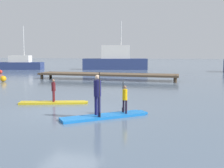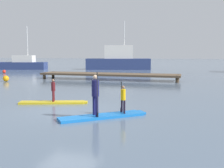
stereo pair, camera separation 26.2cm
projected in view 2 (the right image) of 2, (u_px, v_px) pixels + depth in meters
name	position (u px, v px, depth m)	size (l,w,h in m)	color
ground_plane	(68.00, 111.00, 11.72)	(240.00, 240.00, 0.00)	slate
paddleboard_near	(53.00, 102.00, 13.44)	(3.39, 1.53, 0.10)	gold
paddler_child_solo	(53.00, 89.00, 13.37)	(0.25, 0.38, 1.14)	#4C1419
paddleboard_far	(103.00, 116.00, 10.49)	(3.15, 2.71, 0.10)	blue
paddler_adult	(95.00, 92.00, 10.25)	(0.40, 0.43, 1.71)	#19194C
paddler_child_front	(123.00, 98.00, 10.76)	(0.30, 0.33, 1.26)	black
fishing_boat_green_midground	(21.00, 64.00, 42.09)	(8.54, 4.29, 6.72)	navy
motor_boat_small_navy	(118.00, 61.00, 41.65)	(10.21, 4.93, 7.45)	navy
floating_dock	(109.00, 74.00, 25.48)	(13.36, 2.42, 0.60)	brown
mooring_buoy_near	(6.00, 78.00, 23.90)	(0.53, 0.53, 0.53)	orange
mooring_buoy_mid	(4.00, 72.00, 33.77)	(0.43, 0.43, 0.43)	red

